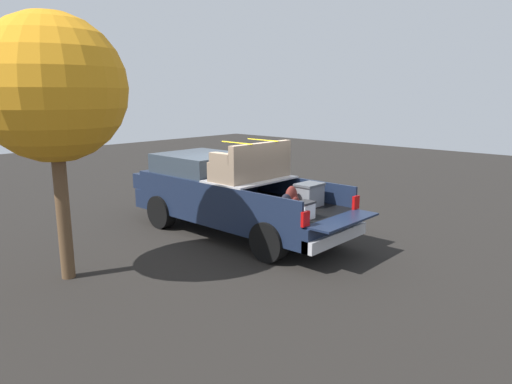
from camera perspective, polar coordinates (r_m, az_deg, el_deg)
The scene contains 4 objects.
ground_plane at distance 11.01m, azimuth -2.31°, elevation -5.17°, with size 40.00×40.00×0.00m, color black.
pickup_truck at distance 11.01m, azimuth -3.64°, elevation -0.11°, with size 6.05×2.06×2.23m.
tree_background at distance 8.56m, azimuth -23.82°, elevation 11.50°, with size 2.48×2.48×4.58m.
trash_can at distance 13.63m, azimuth -11.98°, elevation 0.09°, with size 0.60×0.60×0.98m.
Camera 1 is at (-7.43, 7.45, 3.25)m, focal length 32.47 mm.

